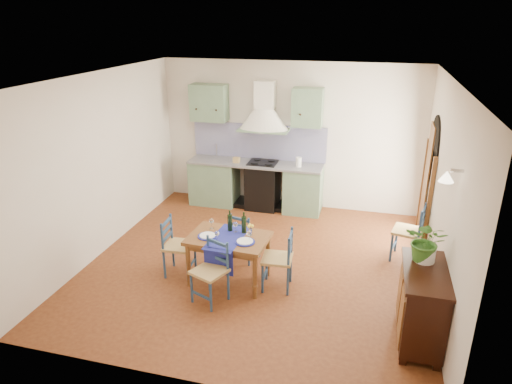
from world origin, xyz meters
TOP-DOWN VIEW (x-y plane):
  - floor at (0.00, 0.00)m, footprint 5.00×5.00m
  - back_wall at (-0.47, 2.29)m, footprint 5.00×0.96m
  - right_wall at (2.50, 0.28)m, footprint 0.26×5.00m
  - left_wall at (-2.50, 0.00)m, footprint 0.04×5.00m
  - ceiling at (0.00, 0.00)m, footprint 5.00×5.00m
  - dining_table at (-0.26, -0.55)m, footprint 1.14×0.87m
  - chair_near at (-0.34, -1.06)m, footprint 0.52×0.52m
  - chair_far at (-0.22, 0.09)m, footprint 0.46×0.46m
  - chair_left at (-1.05, -0.54)m, footprint 0.43×0.43m
  - chair_right at (0.46, -0.54)m, footprint 0.43×0.43m
  - chair_spare at (2.23, 0.74)m, footprint 0.52×0.52m
  - sideboard at (2.26, -1.22)m, footprint 0.50×1.05m
  - potted_plant at (2.24, -0.99)m, footprint 0.53×0.49m

SIDE VIEW (x-z plane):
  - floor at x=0.00m, z-range 0.00..0.00m
  - chair_far at x=-0.22m, z-range 0.01..0.81m
  - chair_near at x=-0.34m, z-range 0.01..0.87m
  - chair_right at x=0.46m, z-range 0.01..0.88m
  - chair_left at x=-1.05m, z-range 0.01..0.88m
  - chair_spare at x=2.23m, z-range 0.02..0.94m
  - sideboard at x=2.26m, z-range 0.04..0.98m
  - dining_table at x=-0.26m, z-range 0.11..1.13m
  - back_wall at x=-0.47m, z-range -0.35..2.45m
  - potted_plant at x=2.24m, z-range 0.94..1.43m
  - right_wall at x=2.50m, z-range -0.06..2.74m
  - left_wall at x=-2.50m, z-range 0.00..2.80m
  - ceiling at x=0.00m, z-range 2.80..2.81m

